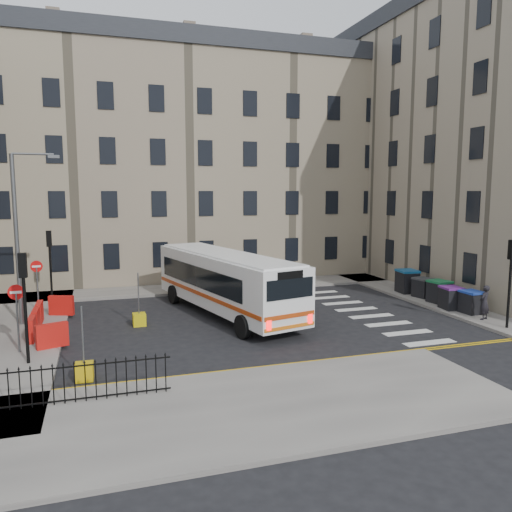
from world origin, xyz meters
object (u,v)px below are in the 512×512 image
wheelie_bin_e (407,281)px  wheelie_bin_b (451,298)px  wheelie_bin_c (439,292)px  streetlamp (17,237)px  bollard_yellow (139,319)px  bus (225,280)px  wheelie_bin_a (471,302)px  pedestrian (485,302)px  bollard_chevron (84,372)px  wheelie_bin_d (423,287)px

wheelie_bin_e → wheelie_bin_b: bearing=-88.5°
wheelie_bin_c → streetlamp: bearing=165.2°
wheelie_bin_b → bollard_yellow: 16.37m
bus → wheelie_bin_e: bearing=-6.4°
wheelie_bin_a → wheelie_bin_e: 5.61m
bus → pedestrian: size_ratio=6.99×
pedestrian → bollard_chevron: (-18.65, -2.02, -0.71)m
wheelie_bin_d → bollard_yellow: wheelie_bin_d is taller
bus → wheelie_bin_a: bearing=-32.2°
wheelie_bin_b → wheelie_bin_d: wheelie_bin_b is taller
streetlamp → bollard_yellow: 6.86m
bus → bollard_chevron: (-6.85, -7.36, -1.54)m
wheelie_bin_b → wheelie_bin_c: (0.39, 1.46, 0.03)m
wheelie_bin_c → bus: bearing=163.7°
wheelie_bin_a → bollard_chevron: bearing=-171.5°
bollard_yellow → wheelie_bin_c: bearing=-2.5°
streetlamp → bollard_chevron: 9.45m
streetlamp → wheelie_bin_e: streetlamp is taller
wheelie_bin_a → wheelie_bin_c: bearing=88.6°
bus → wheelie_bin_b: bus is taller
wheelie_bin_b → wheelie_bin_c: 1.51m
wheelie_bin_b → wheelie_bin_e: bearing=92.5°
wheelie_bin_b → wheelie_bin_e: 4.50m
wheelie_bin_a → wheelie_bin_d: 4.13m
wheelie_bin_d → bollard_yellow: 16.66m
wheelie_bin_a → bollard_yellow: wheelie_bin_a is taller
streetlamp → wheelie_bin_e: bearing=2.3°
wheelie_bin_a → streetlamp: bearing=166.6°
streetlamp → wheelie_bin_a: streetlamp is taller
wheelie_bin_c → wheelie_bin_e: size_ratio=0.91×
wheelie_bin_a → wheelie_bin_b: size_ratio=0.96×
bus → wheelie_bin_a: size_ratio=10.23×
bus → streetlamp: bearing=162.8°
wheelie_bin_a → wheelie_bin_d: size_ratio=0.96×
wheelie_bin_e → bollard_chevron: 20.91m
streetlamp → pedestrian: 22.70m
bus → wheelie_bin_c: 12.26m
bus → bollard_yellow: 4.81m
streetlamp → wheelie_bin_c: streetlamp is taller
streetlamp → pedestrian: (21.65, -5.98, -3.33)m
wheelie_bin_c → bollard_chevron: bearing=-172.1°
wheelie_bin_c → wheelie_bin_d: size_ratio=1.06×
streetlamp → wheelie_bin_b: size_ratio=6.70×
bus → bollard_chevron: bus is taller
pedestrian → wheelie_bin_a: bearing=-127.4°
bollard_yellow → pedestrian: bearing=-15.7°
bus → wheelie_bin_a: bus is taller
wheelie_bin_a → pedestrian: pedestrian is taller
bollard_chevron → streetlamp: bearing=110.6°
bus → wheelie_bin_e: (12.07, 1.52, -0.97)m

